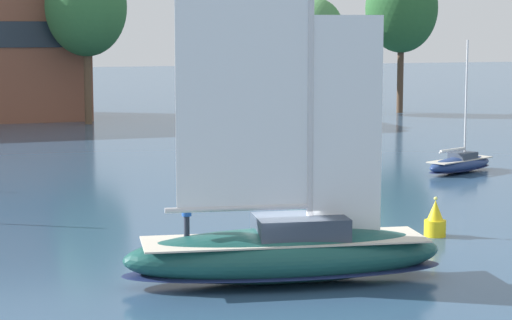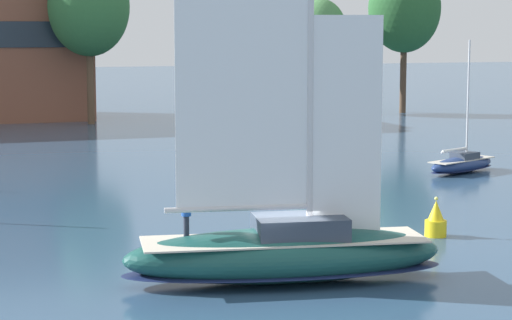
{
  "view_description": "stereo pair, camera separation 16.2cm",
  "coord_description": "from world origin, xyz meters",
  "px_view_note": "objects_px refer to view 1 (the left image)",
  "views": [
    {
      "loc": [
        -12.29,
        -31.99,
        8.85
      ],
      "look_at": [
        0.0,
        3.0,
        3.95
      ],
      "focal_mm": 70.0,
      "sensor_mm": 36.0,
      "label": 1
    },
    {
      "loc": [
        -12.13,
        -32.05,
        8.85
      ],
      "look_at": [
        0.0,
        3.0,
        3.95
      ],
      "focal_mm": 70.0,
      "sensor_mm": 36.0,
      "label": 2
    }
  ],
  "objects_px": {
    "sailboat_main": "(285,248)",
    "sailboat_moored_near_marina": "(460,163)",
    "channel_buoy": "(435,221)",
    "tree_shore_right": "(316,33)",
    "tree_shore_center": "(402,9)",
    "tree_shore_left": "(86,7)"
  },
  "relations": [
    {
      "from": "sailboat_main",
      "to": "channel_buoy",
      "type": "xyz_separation_m",
      "value": [
        8.87,
        5.12,
        -0.54
      ]
    },
    {
      "from": "tree_shore_left",
      "to": "channel_buoy",
      "type": "bearing_deg",
      "value": -84.67
    },
    {
      "from": "tree_shore_right",
      "to": "sailboat_moored_near_marina",
      "type": "xyz_separation_m",
      "value": [
        -8.4,
        -43.13,
        -7.83
      ]
    },
    {
      "from": "tree_shore_center",
      "to": "tree_shore_right",
      "type": "height_order",
      "value": "tree_shore_center"
    },
    {
      "from": "tree_shore_right",
      "to": "sailboat_main",
      "type": "height_order",
      "value": "sailboat_main"
    },
    {
      "from": "tree_shore_center",
      "to": "sailboat_moored_near_marina",
      "type": "bearing_deg",
      "value": -112.7
    },
    {
      "from": "tree_shore_center",
      "to": "sailboat_moored_near_marina",
      "type": "distance_m",
      "value": 45.65
    },
    {
      "from": "tree_shore_center",
      "to": "sailboat_moored_near_marina",
      "type": "height_order",
      "value": "tree_shore_center"
    },
    {
      "from": "tree_shore_left",
      "to": "sailboat_main",
      "type": "relative_size",
      "value": 0.99
    },
    {
      "from": "tree_shore_center",
      "to": "channel_buoy",
      "type": "bearing_deg",
      "value": -116.14
    },
    {
      "from": "sailboat_main",
      "to": "sailboat_moored_near_marina",
      "type": "distance_m",
      "value": 29.35
    },
    {
      "from": "tree_shore_center",
      "to": "tree_shore_right",
      "type": "bearing_deg",
      "value": 166.42
    },
    {
      "from": "sailboat_main",
      "to": "sailboat_moored_near_marina",
      "type": "relative_size",
      "value": 1.92
    },
    {
      "from": "tree_shore_right",
      "to": "sailboat_moored_near_marina",
      "type": "distance_m",
      "value": 44.63
    },
    {
      "from": "tree_shore_center",
      "to": "channel_buoy",
      "type": "xyz_separation_m",
      "value": [
        -28.19,
        -57.44,
        -10.25
      ]
    },
    {
      "from": "sailboat_moored_near_marina",
      "to": "channel_buoy",
      "type": "distance_m",
      "value": 19.79
    },
    {
      "from": "tree_shore_center",
      "to": "tree_shore_left",
      "type": "bearing_deg",
      "value": -177.05
    },
    {
      "from": "tree_shore_left",
      "to": "tree_shore_right",
      "type": "distance_m",
      "value": 25.06
    },
    {
      "from": "channel_buoy",
      "to": "tree_shore_right",
      "type": "bearing_deg",
      "value": 71.92
    },
    {
      "from": "tree_shore_center",
      "to": "sailboat_main",
      "type": "xyz_separation_m",
      "value": [
        -37.06,
        -62.56,
        -9.71
      ]
    },
    {
      "from": "tree_shore_right",
      "to": "tree_shore_left",
      "type": "bearing_deg",
      "value": -171.16
    },
    {
      "from": "tree_shore_center",
      "to": "sailboat_moored_near_marina",
      "type": "relative_size",
      "value": 1.91
    }
  ]
}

